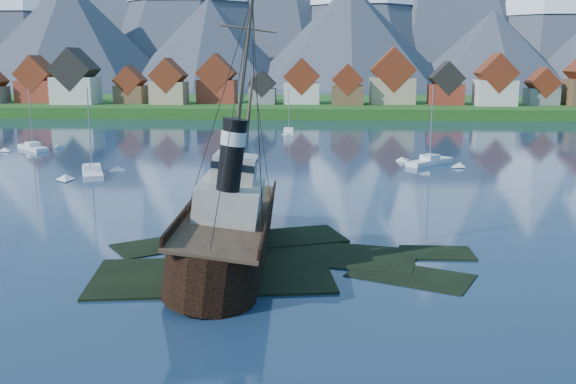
# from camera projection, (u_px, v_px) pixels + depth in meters

# --- Properties ---
(ground) EXTENTS (1400.00, 1400.00, 0.00)m
(ground) POSITION_uv_depth(u_px,v_px,m) (255.00, 269.00, 50.42)
(ground) COLOR #192D47
(ground) RESTS_ON ground
(shoal) EXTENTS (31.71, 21.24, 1.14)m
(shoal) POSITION_uv_depth(u_px,v_px,m) (280.00, 265.00, 52.49)
(shoal) COLOR black
(shoal) RESTS_ON ground
(shore_bank) EXTENTS (600.00, 80.00, 3.20)m
(shore_bank) POSITION_uv_depth(u_px,v_px,m) (309.00, 109.00, 216.69)
(shore_bank) COLOR #1B4213
(shore_bank) RESTS_ON ground
(seawall) EXTENTS (600.00, 2.50, 2.00)m
(seawall) POSITION_uv_depth(u_px,v_px,m) (306.00, 119.00, 179.53)
(seawall) COLOR #3F3D38
(seawall) RESTS_ON ground
(town) EXTENTS (250.96, 16.69, 17.30)m
(town) POSITION_uv_depth(u_px,v_px,m) (202.00, 84.00, 199.34)
(town) COLOR maroon
(town) RESTS_ON ground
(tugboat_wreck) EXTENTS (6.43, 27.69, 21.94)m
(tugboat_wreck) POSITION_uv_depth(u_px,v_px,m) (227.00, 224.00, 53.35)
(tugboat_wreck) COLOR black
(tugboat_wreck) RESTS_ON ground
(sailboat_a) EXTENTS (6.38, 10.79, 12.90)m
(sailboat_a) POSITION_uv_depth(u_px,v_px,m) (92.00, 173.00, 91.69)
(sailboat_a) COLOR white
(sailboat_a) RESTS_ON ground
(sailboat_c) EXTENTS (8.19, 8.04, 11.84)m
(sailboat_c) POSITION_uv_depth(u_px,v_px,m) (33.00, 148.00, 118.15)
(sailboat_c) COLOR white
(sailboat_c) RESTS_ON ground
(sailboat_d) EXTENTS (8.34, 8.34, 12.88)m
(sailboat_d) POSITION_uv_depth(u_px,v_px,m) (430.00, 163.00, 101.43)
(sailboat_d) COLOR white
(sailboat_d) RESTS_ON ground
(sailboat_e) EXTENTS (2.69, 9.15, 10.50)m
(sailboat_e) POSITION_uv_depth(u_px,v_px,m) (289.00, 132.00, 145.11)
(sailboat_e) COLOR white
(sailboat_e) RESTS_ON ground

